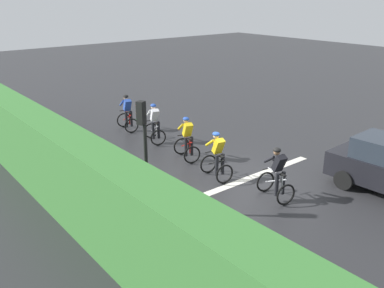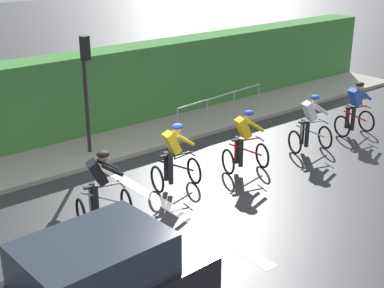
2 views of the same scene
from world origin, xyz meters
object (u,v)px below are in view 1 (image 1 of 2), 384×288
(cyclist_lead, at_px, (127,114))
(pedestrian_railing_kerbside, at_px, (88,143))
(cyclist_second, at_px, (155,124))
(cyclist_trailing, at_px, (277,175))
(traffic_light_near_crossing, at_px, (144,141))
(cyclist_fourth, at_px, (217,157))
(cyclist_mid, at_px, (187,140))

(cyclist_lead, relative_size, pedestrian_railing_kerbside, 0.42)
(cyclist_second, xyz_separation_m, cyclist_trailing, (-0.04, -6.74, 0.00))
(cyclist_lead, bearing_deg, cyclist_trailing, -89.96)
(cyclist_second, xyz_separation_m, pedestrian_railing_kerbside, (-3.27, -0.45, 0.00))
(cyclist_trailing, height_order, pedestrian_railing_kerbside, cyclist_trailing)
(traffic_light_near_crossing, bearing_deg, pedestrian_railing_kerbside, 84.76)
(cyclist_lead, distance_m, cyclist_trailing, 8.90)
(cyclist_trailing, distance_m, traffic_light_near_crossing, 4.29)
(cyclist_trailing, bearing_deg, traffic_light_near_crossing, 154.09)
(cyclist_lead, height_order, cyclist_fourth, same)
(cyclist_mid, distance_m, traffic_light_near_crossing, 4.58)
(cyclist_second, relative_size, cyclist_trailing, 1.00)
(cyclist_mid, xyz_separation_m, cyclist_trailing, (0.11, -4.32, 0.00))
(cyclist_lead, bearing_deg, traffic_light_near_crossing, -116.95)
(pedestrian_railing_kerbside, bearing_deg, cyclist_trailing, -62.89)
(cyclist_fourth, bearing_deg, cyclist_second, 84.08)
(cyclist_lead, distance_m, cyclist_mid, 4.59)
(cyclist_lead, distance_m, traffic_light_near_crossing, 8.13)
(cyclist_second, relative_size, traffic_light_near_crossing, 0.50)
(cyclist_lead, relative_size, cyclist_trailing, 1.00)
(cyclist_lead, xyz_separation_m, cyclist_trailing, (0.01, -8.90, 0.00))
(cyclist_fourth, distance_m, cyclist_trailing, 2.31)
(cyclist_second, bearing_deg, cyclist_mid, -93.57)
(traffic_light_near_crossing, xyz_separation_m, pedestrian_railing_kerbside, (0.41, 4.52, -1.42))
(cyclist_second, height_order, pedestrian_railing_kerbside, cyclist_second)
(cyclist_fourth, relative_size, pedestrian_railing_kerbside, 0.42)
(cyclist_second, bearing_deg, traffic_light_near_crossing, -126.50)
(cyclist_trailing, height_order, traffic_light_near_crossing, traffic_light_near_crossing)
(traffic_light_near_crossing, bearing_deg, cyclist_second, 53.50)
(cyclist_mid, xyz_separation_m, cyclist_fourth, (-0.31, -2.05, 0.00))
(cyclist_second, xyz_separation_m, traffic_light_near_crossing, (-3.68, -4.97, 1.43))
(cyclist_lead, relative_size, cyclist_mid, 1.00)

